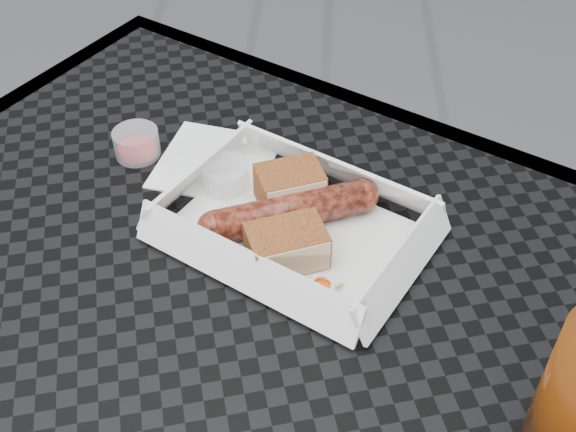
{
  "coord_description": "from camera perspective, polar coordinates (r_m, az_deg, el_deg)",
  "views": [
    {
      "loc": [
        0.3,
        -0.27,
        1.24
      ],
      "look_at": [
        0.03,
        0.14,
        0.78
      ],
      "focal_mm": 45.0,
      "sensor_mm": 36.0,
      "label": 1
    }
  ],
  "objects": [
    {
      "name": "bratwurst",
      "position": [
        0.7,
        0.14,
        0.35
      ],
      "size": [
        0.13,
        0.15,
        0.03
      ],
      "rotation": [
        0.0,
        0.0,
        0.89
      ],
      "color": "maroon",
      "rests_on": "food_tray"
    },
    {
      "name": "veg_garnish",
      "position": [
        0.65,
        2.99,
        -6.14
      ],
      "size": [
        0.03,
        0.03,
        0.0
      ],
      "color": "#DC4909",
      "rests_on": "food_tray"
    },
    {
      "name": "patio_table",
      "position": [
        0.7,
        -8.34,
        -12.26
      ],
      "size": [
        0.8,
        0.8,
        0.74
      ],
      "color": "black",
      "rests_on": "ground"
    },
    {
      "name": "condiment_cup_empty",
      "position": [
        0.75,
        -5.01,
        3.11
      ],
      "size": [
        0.05,
        0.05,
        0.03
      ],
      "primitive_type": "cylinder",
      "color": "silver",
      "rests_on": "patio_table"
    },
    {
      "name": "bread_far",
      "position": [
        0.66,
        -0.11,
        -2.35
      ],
      "size": [
        0.08,
        0.09,
        0.04
      ],
      "primitive_type": "cube",
      "rotation": [
        0.0,
        0.0,
        0.89
      ],
      "color": "brown",
      "rests_on": "food_tray"
    },
    {
      "name": "condiment_cup_sauce",
      "position": [
        0.81,
        -11.87,
        5.65
      ],
      "size": [
        0.05,
        0.05,
        0.03
      ],
      "primitive_type": "cylinder",
      "color": "#940D0A",
      "rests_on": "patio_table"
    },
    {
      "name": "bread_near",
      "position": [
        0.72,
        0.14,
        2.34
      ],
      "size": [
        0.08,
        0.08,
        0.04
      ],
      "primitive_type": "cube",
      "rotation": [
        0.0,
        0.0,
        0.89
      ],
      "color": "brown",
      "rests_on": "food_tray"
    },
    {
      "name": "food_tray",
      "position": [
        0.71,
        0.45,
        -1.18
      ],
      "size": [
        0.22,
        0.15,
        0.0
      ],
      "primitive_type": "cube",
      "color": "white",
      "rests_on": "patio_table"
    },
    {
      "name": "napkin",
      "position": [
        0.79,
        -5.72,
        4.26
      ],
      "size": [
        0.15,
        0.15,
        0.0
      ],
      "primitive_type": "cube",
      "rotation": [
        0.0,
        0.0,
        0.31
      ],
      "color": "white",
      "rests_on": "patio_table"
    }
  ]
}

